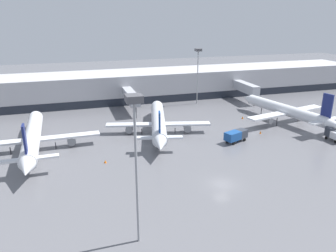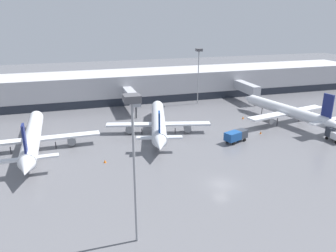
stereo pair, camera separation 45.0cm
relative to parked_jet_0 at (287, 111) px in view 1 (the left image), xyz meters
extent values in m
plane|color=slate|center=(-30.44, -24.82, -3.27)|extent=(320.00, 320.00, 0.00)
cube|color=#B2B2B7|center=(-30.44, 37.18, 1.23)|extent=(160.00, 16.00, 9.00)
cube|color=#1E232D|center=(-30.44, 29.13, -2.07)|extent=(156.80, 0.10, 2.40)
cube|color=#A8AAB2|center=(-36.59, 22.04, 1.33)|extent=(2.60, 14.28, 2.80)
cylinder|color=#3F4247|center=(-36.59, 15.50, -1.67)|extent=(0.44, 0.44, 3.20)
cube|color=#A8AAB2|center=(1.07, 22.94, 1.33)|extent=(2.60, 12.47, 2.80)
cylinder|color=#3F4247|center=(1.07, 17.31, -1.67)|extent=(0.44, 0.44, 3.20)
cylinder|color=silver|center=(-0.16, 0.76, 0.06)|extent=(7.94, 25.36, 2.79)
cone|color=silver|center=(-3.08, 14.66, 0.06)|extent=(3.22, 3.55, 2.65)
cube|color=silver|center=(-0.03, 0.14, -0.50)|extent=(24.73, 7.87, 0.44)
cube|color=silver|center=(2.24, -10.64, 0.34)|extent=(9.50, 3.49, 0.35)
cube|color=navy|center=(2.24, -10.64, 3.77)|extent=(0.88, 2.59, 5.76)
cylinder|color=slate|center=(-6.79, -1.28, -1.34)|extent=(2.15, 3.39, 1.53)
cylinder|color=slate|center=(6.73, 1.57, -1.34)|extent=(2.15, 3.39, 1.53)
cylinder|color=#2D2D33|center=(-1.85, 8.82, -2.23)|extent=(0.20, 0.20, 2.07)
cylinder|color=#2D2D33|center=(-3.76, -1.29, -2.23)|extent=(0.20, 0.20, 2.07)
cylinder|color=#2D2D33|center=(3.96, 0.34, -2.23)|extent=(0.20, 0.20, 2.07)
cylinder|color=silver|center=(-33.70, 3.09, -0.48)|extent=(9.45, 26.08, 3.17)
cone|color=silver|center=(-30.09, 17.43, -0.48)|extent=(3.77, 4.12, 3.01)
cone|color=silver|center=(-37.47, -11.87, -0.48)|extent=(3.93, 5.31, 2.86)
cube|color=silver|center=(-33.86, 2.45, -1.11)|extent=(24.37, 8.24, 0.44)
cube|color=silver|center=(-36.63, -8.55, -0.16)|extent=(9.36, 3.53, 0.35)
cube|color=navy|center=(-36.63, -8.55, 2.86)|extent=(0.86, 2.11, 4.76)
cylinder|color=slate|center=(-40.53, 4.13, -2.07)|extent=(2.31, 2.90, 1.75)
cylinder|color=slate|center=(-27.20, 0.78, -2.07)|extent=(2.31, 2.90, 1.75)
cylinder|color=#2D2D33|center=(-31.63, 11.31, -2.59)|extent=(0.20, 0.20, 1.36)
cylinder|color=#2D2D33|center=(-37.83, 2.78, -2.59)|extent=(0.20, 0.20, 1.36)
cylinder|color=#2D2D33|center=(-30.21, 0.86, -2.59)|extent=(0.20, 0.20, 1.36)
cylinder|color=silver|center=(-61.46, 0.51, -0.36)|extent=(3.61, 27.68, 3.16)
cone|color=silver|center=(-61.71, 16.06, -0.36)|extent=(3.06, 3.53, 3.00)
cone|color=silver|center=(-61.20, -15.68, -0.36)|extent=(2.92, 4.79, 2.85)
cube|color=silver|center=(-61.45, -0.19, -0.99)|extent=(27.18, 2.73, 0.44)
cube|color=silver|center=(-61.25, -12.21, -0.04)|extent=(10.34, 1.45, 0.35)
cube|color=navy|center=(-61.25, -12.21, 3.36)|extent=(0.39, 2.06, 5.55)
cylinder|color=slate|center=(-53.85, -0.06, -1.95)|extent=(1.78, 2.54, 1.74)
cylinder|color=#2D2D33|center=(-61.60, 9.49, -2.52)|extent=(0.20, 0.20, 1.48)
cylinder|color=#2D2D33|center=(-65.78, -0.95, -2.52)|extent=(0.20, 0.20, 1.48)
cylinder|color=#2D2D33|center=(-57.09, -0.81, -2.52)|extent=(0.20, 0.20, 1.48)
cube|color=#333842|center=(2.27, -12.86, -1.49)|extent=(2.11, 1.71, 2.16)
cylinder|color=black|center=(1.31, -12.85, -2.92)|extent=(0.28, 0.71, 0.70)
cylinder|color=black|center=(3.23, -12.75, -2.92)|extent=(0.28, 0.71, 0.70)
cylinder|color=black|center=(1.44, -15.49, -2.92)|extent=(0.28, 0.71, 0.70)
cube|color=#19478C|center=(-20.04, -8.60, -1.66)|extent=(4.05, 3.27, 1.81)
cube|color=#333842|center=(-17.40, -7.60, -1.68)|extent=(2.74, 2.69, 1.77)
cylinder|color=black|center=(-17.66, -6.66, -2.92)|extent=(0.74, 0.48, 0.70)
cylinder|color=black|center=(-16.97, -8.49, -2.92)|extent=(0.74, 0.48, 0.70)
cylinder|color=black|center=(-20.97, -7.90, -2.92)|extent=(0.74, 0.48, 0.70)
cylinder|color=black|center=(-20.28, -9.74, -2.92)|extent=(0.74, 0.48, 0.70)
cone|color=orange|center=(-10.88, -5.23, -2.93)|extent=(0.43, 0.43, 0.67)
cone|color=orange|center=(-48.02, -10.73, -2.97)|extent=(0.51, 0.51, 0.58)
cone|color=orange|center=(-9.05, 6.51, -2.90)|extent=(0.50, 0.50, 0.73)
cylinder|color=gray|center=(-14.91, 25.08, 4.88)|extent=(0.30, 0.30, 16.30)
cube|color=#4C4C51|center=(-14.91, 25.08, 13.43)|extent=(1.80, 1.80, 0.80)
cylinder|color=gray|center=(-46.78, -34.81, 5.65)|extent=(0.30, 0.30, 17.83)
cube|color=#4C4C51|center=(-46.78, -34.81, 14.96)|extent=(1.80, 1.80, 0.80)
camera|label=1|loc=(-53.33, -68.40, 23.43)|focal=35.00mm
camera|label=2|loc=(-52.90, -68.53, 23.43)|focal=35.00mm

